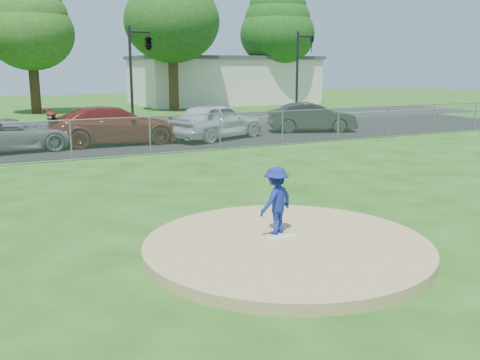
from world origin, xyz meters
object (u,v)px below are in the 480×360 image
object	(u,v)px
parked_car_gray	(14,135)
parked_car_darkred	(114,125)
tree_center	(30,22)
traffic_signal_center	(147,44)
pitcher	(276,200)
parked_car_pearl	(216,121)
parked_car_charcoal	(312,117)
traffic_signal_right	(300,67)
tree_right	(172,9)
commercial_building	(223,80)
tree_far_right	(277,25)

from	to	relation	value
parked_car_gray	parked_car_darkred	world-z (taller)	parked_car_darkred
parked_car_gray	tree_center	bearing A→B (deg)	-14.57
traffic_signal_center	pitcher	distance (m)	22.11
parked_car_pearl	parked_car_charcoal	bearing A→B (deg)	-107.95
parked_car_darkred	traffic_signal_right	bearing A→B (deg)	-62.05
traffic_signal_right	tree_right	bearing A→B (deg)	117.64
tree_center	traffic_signal_right	distance (m)	19.64
parked_car_charcoal	traffic_signal_right	bearing A→B (deg)	-6.49
tree_center	pitcher	size ratio (longest dim) A/B	7.43
tree_right	parked_car_gray	bearing A→B (deg)	-127.28
parked_car_darkred	tree_right	bearing A→B (deg)	-24.67
pitcher	parked_car_charcoal	xyz separation A→B (m)	(10.87, 15.03, -0.10)
tree_center	traffic_signal_right	bearing A→B (deg)	-38.22
tree_center	traffic_signal_right	xyz separation A→B (m)	(15.24, -12.00, -3.11)
commercial_building	tree_far_right	bearing A→B (deg)	-36.87
pitcher	commercial_building	bearing A→B (deg)	-135.28
traffic_signal_right	parked_car_pearl	bearing A→B (deg)	-142.59
pitcher	parked_car_pearl	bearing A→B (deg)	-131.64
traffic_signal_center	parked_car_darkred	size ratio (longest dim) A/B	0.97
traffic_signal_center	parked_car_gray	bearing A→B (deg)	-138.86
tree_center	parked_car_darkred	bearing A→B (deg)	-85.59
pitcher	parked_car_gray	xyz separation A→B (m)	(-3.82, 14.70, -0.18)
commercial_building	tree_center	distance (m)	17.99
parked_car_pearl	parked_car_charcoal	world-z (taller)	parked_car_pearl
traffic_signal_center	parked_car_pearl	bearing A→B (deg)	-79.98
tree_right	pitcher	bearing A→B (deg)	-105.85
tree_far_right	traffic_signal_right	bearing A→B (deg)	-113.91
traffic_signal_center	parked_car_darkred	world-z (taller)	traffic_signal_center
traffic_signal_center	parked_car_gray	distance (m)	10.97
tree_far_right	parked_car_charcoal	distance (m)	22.32
traffic_signal_right	parked_car_gray	xyz separation A→B (m)	(-17.98, -6.74, -2.68)
parked_car_pearl	tree_far_right	bearing A→B (deg)	-59.62
parked_car_pearl	parked_car_gray	bearing A→B (deg)	65.87
tree_center	pitcher	bearing A→B (deg)	-88.16
commercial_building	traffic_signal_right	xyz separation A→B (m)	(-1.76, -16.00, 1.20)
tree_right	parked_car_darkred	xyz separation A→B (m)	(-8.58, -16.47, -6.80)
tree_center	parked_car_charcoal	world-z (taller)	tree_center
traffic_signal_right	parked_car_charcoal	bearing A→B (deg)	-117.21
tree_right	parked_car_pearl	distance (m)	18.62
parked_car_darkred	parked_car_charcoal	size ratio (longest dim) A/B	1.26
pitcher	parked_car_pearl	distance (m)	15.40
tree_right	tree_far_right	size ratio (longest dim) A/B	1.08
parked_car_gray	parked_car_charcoal	size ratio (longest dim) A/B	1.05
parked_car_gray	parked_car_darkred	bearing A→B (deg)	-92.57
tree_far_right	parked_car_pearl	xyz separation A→B (m)	(-14.81, -19.92, -6.19)
traffic_signal_center	traffic_signal_right	bearing A→B (deg)	0.00
tree_right	tree_far_right	bearing A→B (deg)	15.26
tree_right	parked_car_darkred	world-z (taller)	tree_right
tree_far_right	parked_car_charcoal	world-z (taller)	tree_far_right
tree_center	tree_right	xyz separation A→B (m)	(10.00, -2.00, 1.18)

